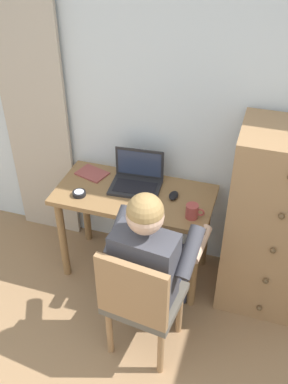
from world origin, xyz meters
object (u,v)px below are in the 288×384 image
object	(u,v)px
laptop	(137,179)
notebook_pad	(92,173)
chair	(140,300)
desk_clock	(79,193)
computer_mouse	(174,196)
person_seated	(153,257)
desk	(135,208)
coffee_mug	(192,211)
dresser	(276,224)

from	to	relation	value
laptop	notebook_pad	world-z (taller)	laptop
chair	desk_clock	size ratio (longest dim) A/B	9.59
laptop	computer_mouse	distance (m)	0.29
person_seated	computer_mouse	world-z (taller)	person_seated
person_seated	chair	bearing A→B (deg)	-95.84
chair	laptop	size ratio (longest dim) A/B	2.41
desk	laptop	world-z (taller)	laptop
desk_clock	coffee_mug	size ratio (longest dim) A/B	0.75
person_seated	laptop	distance (m)	0.66
desk	desk_clock	bearing A→B (deg)	-158.45
person_seated	desk_clock	bearing A→B (deg)	150.58
computer_mouse	desk	bearing A→B (deg)	-172.64
laptop	coffee_mug	distance (m)	0.50
chair	person_seated	size ratio (longest dim) A/B	0.73
desk	laptop	xyz separation A→B (m)	(-0.01, 0.09, 0.18)
desk	dresser	xyz separation A→B (m)	(0.94, 0.03, 0.07)
desk	computer_mouse	distance (m)	0.30
chair	desk_clock	world-z (taller)	chair
desk	coffee_mug	world-z (taller)	coffee_mug
notebook_pad	coffee_mug	xyz separation A→B (m)	(0.79, -0.26, 0.04)
notebook_pad	coffee_mug	bearing A→B (deg)	-1.25
desk	computer_mouse	bearing A→B (deg)	6.52
desk	laptop	distance (m)	0.20
desk	laptop	size ratio (longest dim) A/B	3.00
chair	desk_clock	bearing A→B (deg)	138.58
person_seated	desk_clock	xyz separation A→B (m)	(-0.62, 0.35, 0.07)
coffee_mug	notebook_pad	bearing A→B (deg)	161.80
desk	computer_mouse	world-z (taller)	computer_mouse
chair	person_seated	world-z (taller)	person_seated
laptop	computer_mouse	size ratio (longest dim) A/B	3.58
desk_clock	person_seated	bearing A→B (deg)	-29.42
person_seated	laptop	bearing A→B (deg)	116.44
person_seated	notebook_pad	distance (m)	0.88
computer_mouse	notebook_pad	bearing A→B (deg)	172.34
desk	person_seated	distance (m)	0.56
dresser	computer_mouse	size ratio (longest dim) A/B	13.20
computer_mouse	person_seated	bearing A→B (deg)	-88.15
person_seated	laptop	world-z (taller)	person_seated
chair	laptop	xyz separation A→B (m)	(-0.27, 0.76, 0.29)
chair	desk	bearing A→B (deg)	111.07
laptop	desk_clock	size ratio (longest dim) A/B	3.98
laptop	chair	bearing A→B (deg)	-70.48
dresser	desk	bearing A→B (deg)	-178.01
desk_clock	laptop	bearing A→B (deg)	34.64
dresser	notebook_pad	size ratio (longest dim) A/B	6.29
desk	notebook_pad	bearing A→B (deg)	161.06
desk	coffee_mug	size ratio (longest dim) A/B	8.94
desk_clock	notebook_pad	size ratio (longest dim) A/B	0.43
desk_clock	coffee_mug	world-z (taller)	coffee_mug
laptop	desk_clock	world-z (taller)	laptop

